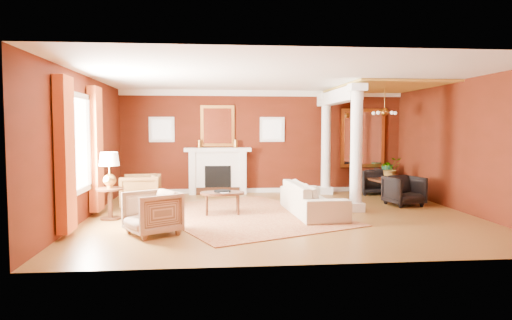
{
  "coord_description": "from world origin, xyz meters",
  "views": [
    {
      "loc": [
        -1.43,
        -9.43,
        1.84
      ],
      "look_at": [
        -0.51,
        0.35,
        1.15
      ],
      "focal_mm": 32.0,
      "sensor_mm": 36.0,
      "label": 1
    }
  ],
  "objects": [
    {
      "name": "column_back",
      "position": [
        1.7,
        3.0,
        1.43
      ],
      "size": [
        0.36,
        0.36,
        2.8
      ],
      "color": "white",
      "rests_on": "ground"
    },
    {
      "name": "sofa",
      "position": [
        0.68,
        0.05,
        0.45
      ],
      "size": [
        0.82,
        2.35,
        0.9
      ],
      "primitive_type": "imported",
      "rotation": [
        0.0,
        0.0,
        1.63
      ],
      "color": "beige",
      "rests_on": "ground"
    },
    {
      "name": "left_window",
      "position": [
        -3.89,
        -0.6,
        1.42
      ],
      "size": [
        0.21,
        2.55,
        2.6
      ],
      "color": "white",
      "rests_on": "room_shell"
    },
    {
      "name": "dining_chair_far",
      "position": [
        2.92,
        2.88,
        0.39
      ],
      "size": [
        0.85,
        0.81,
        0.78
      ],
      "primitive_type": "imported",
      "rotation": [
        0.0,
        0.0,
        3.28
      ],
      "color": "black",
      "rests_on": "ground"
    },
    {
      "name": "dining_chair_near",
      "position": [
        3.08,
        0.93,
        0.39
      ],
      "size": [
        0.9,
        0.86,
        0.78
      ],
      "primitive_type": "imported",
      "rotation": [
        0.0,
        0.0,
        0.24
      ],
      "color": "black",
      "rests_on": "ground"
    },
    {
      "name": "amber_ceiling",
      "position": [
        2.85,
        1.75,
        2.87
      ],
      "size": [
        2.3,
        3.4,
        0.04
      ],
      "primitive_type": "cube",
      "color": "gold",
      "rests_on": "room_shell"
    },
    {
      "name": "chandelier",
      "position": [
        2.9,
        1.8,
        2.25
      ],
      "size": [
        0.6,
        0.62,
        0.75
      ],
      "color": "#B48538",
      "rests_on": "room_shell"
    },
    {
      "name": "coffee_table",
      "position": [
        -1.24,
        0.23,
        0.43
      ],
      "size": [
        0.95,
        0.95,
        0.48
      ],
      "rotation": [
        0.0,
        0.0,
        -0.26
      ],
      "color": "black",
      "rests_on": "ground"
    },
    {
      "name": "fireplace",
      "position": [
        -1.3,
        3.32,
        0.65
      ],
      "size": [
        1.85,
        0.42,
        1.29
      ],
      "color": "white",
      "rests_on": "ground"
    },
    {
      "name": "room_shell",
      "position": [
        0.0,
        0.0,
        2.02
      ],
      "size": [
        8.04,
        7.04,
        2.92
      ],
      "color": "#51180B",
      "rests_on": "ground"
    },
    {
      "name": "armchair_leopard",
      "position": [
        -3.08,
        1.1,
        0.43
      ],
      "size": [
        0.82,
        0.87,
        0.86
      ],
      "primitive_type": "imported",
      "rotation": [
        0.0,
        0.0,
        -1.54
      ],
      "color": "black",
      "rests_on": "ground"
    },
    {
      "name": "rug",
      "position": [
        -0.81,
        0.07,
        0.01
      ],
      "size": [
        4.68,
        5.22,
        0.02
      ],
      "primitive_type": "cube",
      "rotation": [
        0.0,
        0.0,
        0.42
      ],
      "color": "maroon",
      "rests_on": "ground"
    },
    {
      "name": "dining_table",
      "position": [
        3.17,
        2.02,
        0.4
      ],
      "size": [
        0.63,
        1.46,
        0.79
      ],
      "primitive_type": "imported",
      "rotation": [
        0.0,
        0.0,
        1.66
      ],
      "color": "black",
      "rests_on": "ground"
    },
    {
      "name": "overmantel_mirror",
      "position": [
        -1.3,
        3.45,
        1.9
      ],
      "size": [
        0.95,
        0.07,
        1.15
      ],
      "color": "gold",
      "rests_on": "fireplace"
    },
    {
      "name": "header_beam",
      "position": [
        1.7,
        1.9,
        2.62
      ],
      "size": [
        0.3,
        3.2,
        0.32
      ],
      "primitive_type": "cube",
      "color": "white",
      "rests_on": "column_front"
    },
    {
      "name": "column_front",
      "position": [
        1.7,
        0.3,
        1.43
      ],
      "size": [
        0.36,
        0.36,
        2.8
      ],
      "color": "white",
      "rests_on": "ground"
    },
    {
      "name": "coffee_book",
      "position": [
        -1.27,
        0.16,
        0.6
      ],
      "size": [
        0.17,
        0.04,
        0.24
      ],
      "primitive_type": "imported",
      "rotation": [
        0.0,
        0.0,
        -0.13
      ],
      "color": "black",
      "rests_on": "coffee_table"
    },
    {
      "name": "side_table",
      "position": [
        -3.5,
        -0.1,
        0.9
      ],
      "size": [
        0.54,
        0.54,
        1.36
      ],
      "rotation": [
        0.0,
        0.0,
        -0.11
      ],
      "color": "black",
      "rests_on": "ground"
    },
    {
      "name": "green_urn",
      "position": [
        3.47,
        3.0,
        0.32
      ],
      "size": [
        0.34,
        0.34,
        0.82
      ],
      "color": "#144124",
      "rests_on": "ground"
    },
    {
      "name": "potted_plant",
      "position": [
        3.17,
        2.02,
        1.02
      ],
      "size": [
        0.52,
        0.58,
        0.45
      ],
      "primitive_type": "imported",
      "rotation": [
        0.0,
        0.0,
        0.01
      ],
      "color": "#26591E",
      "rests_on": "dining_table"
    },
    {
      "name": "flank_window_left",
      "position": [
        -2.85,
        3.46,
        1.8
      ],
      "size": [
        0.7,
        0.07,
        0.7
      ],
      "color": "white",
      "rests_on": "room_shell"
    },
    {
      "name": "armchair_stripe",
      "position": [
        -2.48,
        -1.52,
        0.41
      ],
      "size": [
        1.07,
        1.08,
        0.83
      ],
      "primitive_type": "imported",
      "rotation": [
        0.0,
        0.0,
        -1.01
      ],
      "color": "tan",
      "rests_on": "ground"
    },
    {
      "name": "flank_window_right",
      "position": [
        0.25,
        3.46,
        1.8
      ],
      "size": [
        0.7,
        0.07,
        0.7
      ],
      "color": "white",
      "rests_on": "room_shell"
    },
    {
      "name": "crown_trim",
      "position": [
        0.0,
        3.46,
        2.82
      ],
      "size": [
        8.0,
        0.08,
        0.16
      ],
      "primitive_type": "cube",
      "color": "white",
      "rests_on": "room_shell"
    },
    {
      "name": "ground",
      "position": [
        0.0,
        0.0,
        0.0
      ],
      "size": [
        8.0,
        8.0,
        0.0
      ],
      "primitive_type": "plane",
      "color": "brown",
      "rests_on": "ground"
    },
    {
      "name": "dining_mirror",
      "position": [
        2.9,
        3.45,
        1.55
      ],
      "size": [
        1.3,
        0.07,
        1.7
      ],
      "color": "gold",
      "rests_on": "room_shell"
    },
    {
      "name": "base_trim",
      "position": [
        0.0,
        3.46,
        0.06
      ],
      "size": [
        8.0,
        0.08,
        0.12
      ],
      "primitive_type": "cube",
      "color": "white",
      "rests_on": "ground"
    }
  ]
}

